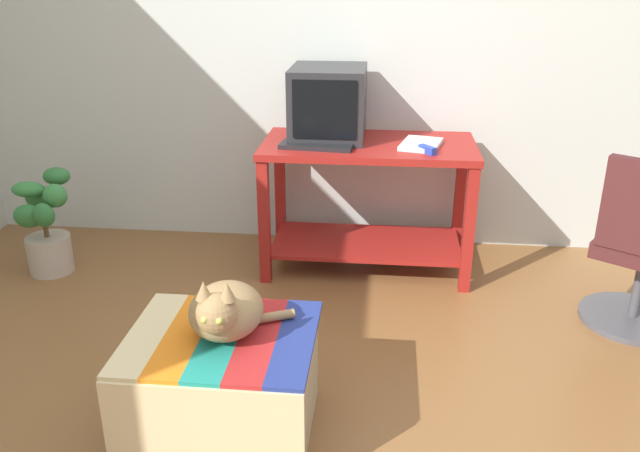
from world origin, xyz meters
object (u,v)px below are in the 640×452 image
Objects in this scene: ottoman_with_blanket at (224,383)px; potted_plant at (46,228)px; tv_monitor at (328,104)px; desk at (368,184)px; cat at (225,311)px; keyboard at (316,146)px; book at (421,144)px; stapler at (427,150)px.

potted_plant is at bearing 136.78° from ottoman_with_blanket.
tv_monitor reaches higher than potted_plant.
desk is 3.19× the size of cat.
tv_monitor is at bearing 85.53° from keyboard.
book is (0.29, -0.05, 0.26)m from desk.
cat is 1.59m from stapler.
desk is at bearing 72.50° from ottoman_with_blanket.
book is at bearing 14.85° from keyboard.
desk reaches higher than ottoman_with_blanket.
stapler is at bearing -26.84° from tv_monitor.
desk is 0.39m from book.
tv_monitor is at bearing 82.91° from cat.
stapler is at bearing -64.63° from book.
book is 0.14m from stapler.
stapler is at bearing -30.41° from desk.
book is 2.21m from potted_plant.
keyboard is 0.60m from stapler.
stapler is (0.60, -0.05, 0.01)m from keyboard.
tv_monitor is 4.33× the size of stapler.
stapler is at bearing 2.31° from potted_plant.
stapler is (0.56, -0.28, -0.18)m from tv_monitor.
tv_monitor is 0.77× the size of potted_plant.
book is at bearing -15.08° from tv_monitor.
keyboard reaches higher than potted_plant.
ottoman_with_blanket is at bearing -107.24° from desk.
stapler reaches higher than potted_plant.
book is at bearing 64.06° from cat.
ottoman_with_blanket is 0.32m from cat.
desk is at bearing 32.06° from keyboard.
desk is at bearing 8.48° from potted_plant.
keyboard reaches higher than desk.
desk is at bearing -21.74° from tv_monitor.
keyboard and book have the same top height.
cat is (-0.75, -1.50, -0.24)m from book.
desk is 0.41m from keyboard.
keyboard is 0.65× the size of potted_plant.
stapler is (0.32, -0.19, 0.27)m from desk.
potted_plant is at bearing 138.05° from cat.
tv_monitor reaches higher than ottoman_with_blanket.
stapler is (0.03, -0.14, 0.01)m from book.
book is (0.57, 0.09, -0.00)m from keyboard.
tv_monitor is (-0.24, 0.10, 0.44)m from desk.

